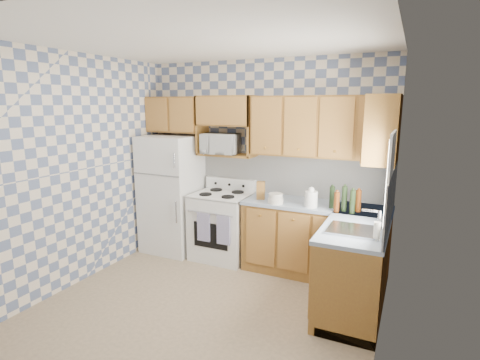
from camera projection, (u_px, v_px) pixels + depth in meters
name	position (u px, v px, depth m)	size (l,w,h in m)	color
floor	(206.00, 308.00, 3.96)	(3.40, 3.40, 0.00)	#786650
back_wall	(263.00, 161.00, 5.11)	(3.40, 0.02, 2.70)	slate
right_wall	(387.00, 202.00, 2.99)	(0.02, 3.20, 2.70)	slate
backsplash_back	(291.00, 175.00, 4.97)	(2.60, 0.01, 0.56)	silver
backsplash_right	(391.00, 198.00, 3.73)	(0.01, 1.60, 0.56)	silver
refrigerator	(172.00, 194.00, 5.43)	(0.75, 0.70, 1.68)	silver
stove_body	(222.00, 226.00, 5.20)	(0.76, 0.65, 0.90)	silver
cooktop	(222.00, 195.00, 5.11)	(0.76, 0.65, 0.03)	silver
backguard	(231.00, 184.00, 5.33)	(0.76, 0.08, 0.17)	silver
dish_towel_left	(204.00, 227.00, 4.91)	(0.18, 0.03, 0.39)	navy
dish_towel_right	(223.00, 230.00, 4.79)	(0.18, 0.03, 0.39)	navy
base_cabinets_back	(315.00, 241.00, 4.68)	(1.75, 0.60, 0.88)	brown
base_cabinets_right	(356.00, 264.00, 4.00)	(0.60, 1.60, 0.88)	brown
countertop_back	(316.00, 205.00, 4.59)	(1.77, 0.63, 0.04)	gray
countertop_right	(358.00, 223.00, 3.91)	(0.63, 1.60, 0.04)	gray
upper_cabinets_back	(322.00, 127.00, 4.52)	(1.75, 0.33, 0.74)	brown
upper_cabinets_fridge	(176.00, 115.00, 5.38)	(0.82, 0.33, 0.50)	brown
upper_cabinets_right	(383.00, 129.00, 4.06)	(0.33, 0.70, 0.74)	brown
microwave_shelf	(227.00, 155.00, 5.14)	(0.80, 0.33, 0.03)	brown
microwave	(221.00, 144.00, 5.09)	(0.50, 0.34, 0.27)	silver
sink	(354.00, 231.00, 3.59)	(0.48, 0.40, 0.03)	#B7B7BC
window	(390.00, 180.00, 3.37)	(0.02, 0.66, 0.86)	silver
bottle_0	(344.00, 199.00, 4.25)	(0.06, 0.06, 0.29)	black
bottle_1	(352.00, 202.00, 4.16)	(0.06, 0.06, 0.27)	black
bottle_2	(358.00, 201.00, 4.23)	(0.06, 0.06, 0.25)	#53260C
bottle_3	(337.00, 202.00, 4.21)	(0.06, 0.06, 0.23)	#53260C
bottle_4	(332.00, 197.00, 4.37)	(0.06, 0.06, 0.26)	black
knife_block	(261.00, 190.00, 4.79)	(0.10, 0.10, 0.23)	brown
electric_kettle	(311.00, 199.00, 4.41)	(0.15, 0.15, 0.19)	silver
food_containers	(276.00, 198.00, 4.58)	(0.19, 0.19, 0.13)	beige
soap_bottle	(377.00, 231.00, 3.33)	(0.06, 0.06, 0.17)	beige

